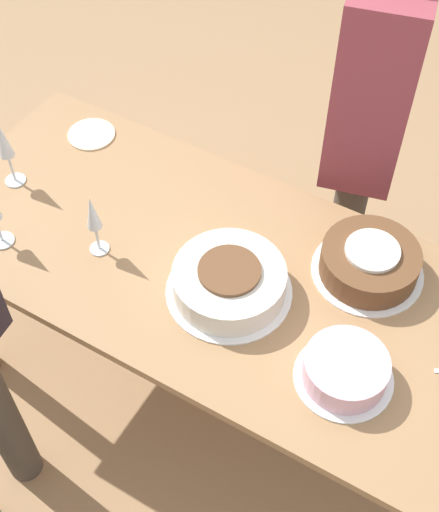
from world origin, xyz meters
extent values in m
plane|color=#A87F56|center=(0.00, 0.00, 0.00)|extent=(12.00, 12.00, 0.00)
cube|color=#9E754C|center=(0.00, 0.00, 0.76)|extent=(1.78, 0.78, 0.03)
cylinder|color=brown|center=(0.82, -0.31, 0.37)|extent=(0.07, 0.07, 0.75)
cylinder|color=white|center=(-0.07, 0.06, 0.78)|extent=(0.35, 0.35, 0.01)
cylinder|color=silver|center=(-0.07, 0.06, 0.82)|extent=(0.31, 0.31, 0.08)
cylinder|color=brown|center=(-0.07, 0.06, 0.87)|extent=(0.17, 0.17, 0.01)
cylinder|color=white|center=(-0.37, -0.19, 0.78)|extent=(0.31, 0.31, 0.01)
cylinder|color=brown|center=(-0.37, -0.19, 0.82)|extent=(0.27, 0.27, 0.08)
cylinder|color=silver|center=(-0.37, -0.19, 0.87)|extent=(0.15, 0.15, 0.01)
cylinder|color=white|center=(-0.45, 0.15, 0.78)|extent=(0.25, 0.25, 0.01)
cylinder|color=#E5B2C6|center=(-0.45, 0.15, 0.82)|extent=(0.21, 0.21, 0.08)
cylinder|color=silver|center=(0.33, 0.12, 0.78)|extent=(0.06, 0.06, 0.00)
cylinder|color=silver|center=(0.33, 0.12, 0.83)|extent=(0.01, 0.01, 0.10)
cone|color=silver|center=(0.33, 0.12, 0.93)|extent=(0.04, 0.04, 0.11)
cylinder|color=silver|center=(0.72, 0.03, 0.78)|extent=(0.06, 0.06, 0.00)
cylinder|color=silver|center=(0.72, 0.03, 0.83)|extent=(0.01, 0.01, 0.11)
cone|color=silver|center=(0.72, 0.03, 0.95)|extent=(0.05, 0.05, 0.12)
cylinder|color=silver|center=(0.59, 0.23, 0.78)|extent=(0.07, 0.07, 0.00)
cylinder|color=beige|center=(0.64, -0.26, 0.78)|extent=(0.16, 0.16, 0.01)
cylinder|color=#4C4238|center=(-0.13, -0.77, 0.38)|extent=(0.11, 0.11, 0.76)
cylinder|color=#4C4238|center=(-0.18, -0.56, 0.38)|extent=(0.11, 0.11, 0.76)
cube|color=brown|center=(-0.15, -0.67, 1.07)|extent=(0.31, 0.44, 0.63)
camera|label=1|loc=(-0.62, 1.06, 2.36)|focal=50.00mm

